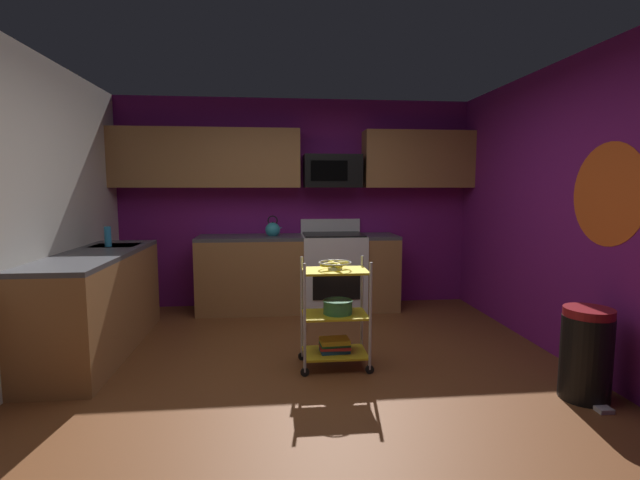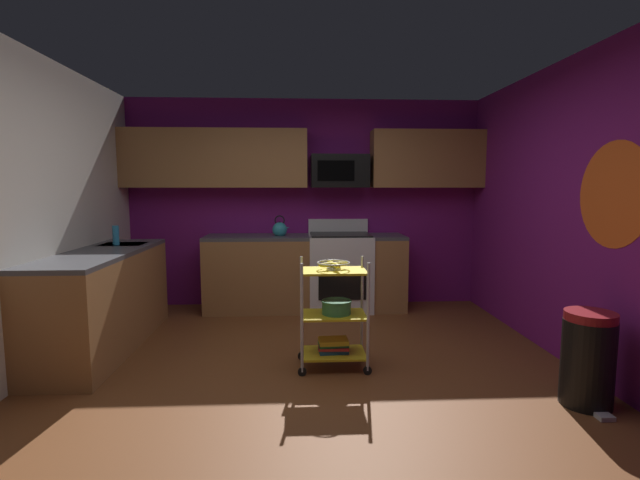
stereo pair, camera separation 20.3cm
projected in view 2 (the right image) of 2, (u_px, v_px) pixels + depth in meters
The scene contains 16 objects.
floor at pixel (310, 382), 3.62m from camera, with size 4.40×4.80×0.04m, color brown.
wall_back at pixel (305, 203), 5.88m from camera, with size 4.52×0.06×2.60m, color #751970.
wall_left at pixel (6, 215), 3.36m from camera, with size 0.06×4.80×2.60m, color silver.
wall_right at pixel (596, 214), 3.58m from camera, with size 0.06×4.80×2.60m, color #751970.
wall_flower_decal at pixel (613, 195), 3.33m from camera, with size 0.78×0.78×0.00m, color #E5591E.
counter_run at pixel (227, 283), 5.03m from camera, with size 3.41×2.58×0.92m.
oven_range at pixel (340, 271), 5.67m from camera, with size 0.76×0.65×1.10m.
upper_cabinets at pixel (297, 159), 5.62m from camera, with size 4.40×0.33×0.70m.
microwave at pixel (340, 171), 5.64m from camera, with size 0.70×0.39×0.40m.
rolling_cart at pixel (333, 315), 3.81m from camera, with size 0.60×0.37×0.91m.
fruit_bowl at pixel (334, 264), 3.77m from camera, with size 0.27×0.27×0.07m.
mixing_bowl_large at pixel (336, 307), 3.81m from camera, with size 0.25×0.25×0.11m.
book_stack at pixel (333, 345), 3.84m from camera, with size 0.26×0.19×0.11m.
kettle at pixel (280, 229), 5.57m from camera, with size 0.21×0.18×0.26m.
dish_soap_bottle at pixel (116, 235), 4.65m from camera, with size 0.06×0.06×0.20m, color #2D8CBF.
trash_can at pixel (588, 359), 3.16m from camera, with size 0.34×0.42×0.66m.
Camera 2 is at (-0.10, -3.47, 1.50)m, focal length 25.81 mm.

